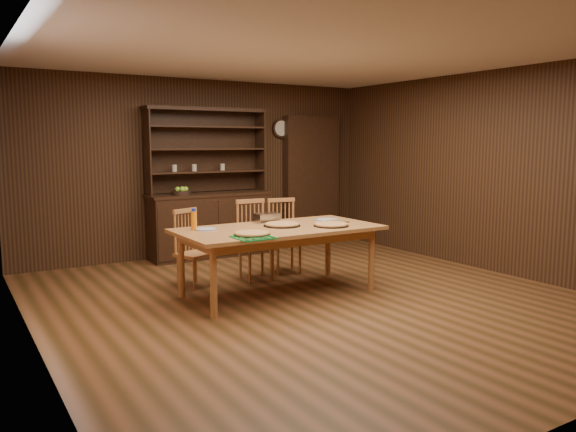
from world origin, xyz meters
TOP-DOWN VIEW (x-y plane):
  - floor at (0.00, 0.00)m, footprint 6.00×6.00m
  - room_shell at (0.00, 0.00)m, footprint 6.00×6.00m
  - china_hutch at (-0.00, 2.75)m, footprint 1.84×0.52m
  - doorway at (1.90, 2.90)m, footprint 1.00×0.18m
  - wall_clock at (1.35, 2.96)m, footprint 0.30×0.05m
  - dining_table at (-0.21, 0.41)m, footprint 2.22×1.11m
  - chair_left at (-0.89, 1.28)m, footprint 0.47×0.46m
  - chair_center at (-0.09, 1.21)m, footprint 0.42×0.40m
  - chair_right at (0.41, 1.33)m, footprint 0.46×0.44m
  - pizza_left at (-0.71, 0.09)m, footprint 0.37×0.37m
  - pizza_right at (0.33, 0.18)m, footprint 0.39×0.39m
  - pizza_center at (-0.13, 0.47)m, footprint 0.41×0.41m
  - cooling_rack at (-0.77, -0.05)m, footprint 0.46×0.46m
  - plate_left at (-0.97, 0.65)m, footprint 0.23×0.23m
  - plate_right at (0.56, 0.57)m, footprint 0.28×0.28m
  - foil_dish at (-0.12, 0.82)m, footprint 0.27×0.20m
  - juice_bottle at (-1.08, 0.72)m, footprint 0.06×0.06m
  - pot_holder_a at (0.56, 0.39)m, footprint 0.25×0.25m
  - pot_holder_b at (0.54, 0.51)m, footprint 0.26×0.26m
  - fruit_bowl at (-0.45, 2.69)m, footprint 0.27×0.27m

SIDE VIEW (x-z plane):
  - floor at x=0.00m, z-range 0.00..0.00m
  - chair_left at x=-0.89m, z-range 0.02..0.93m
  - chair_right at x=0.41m, z-range 0.03..0.98m
  - chair_center at x=-0.09m, z-range 0.03..1.01m
  - china_hutch at x=0.00m, z-range -0.49..1.68m
  - dining_table at x=-0.21m, z-range 0.31..1.06m
  - pot_holder_b at x=0.54m, z-range 0.75..0.76m
  - cooling_rack at x=-0.77m, z-range 0.75..0.77m
  - pot_holder_a at x=0.56m, z-range 0.75..0.77m
  - plate_right at x=0.56m, z-range 0.75..0.77m
  - plate_left at x=-0.97m, z-range 0.75..0.77m
  - pizza_center at x=-0.13m, z-range 0.75..0.79m
  - pizza_right at x=0.33m, z-range 0.75..0.79m
  - pizza_left at x=-0.71m, z-range 0.75..0.79m
  - foil_dish at x=-0.12m, z-range 0.75..0.86m
  - juice_bottle at x=-1.08m, z-range 0.74..0.97m
  - fruit_bowl at x=-0.45m, z-range 0.93..1.04m
  - doorway at x=1.90m, z-range 0.00..2.10m
  - room_shell at x=0.00m, z-range -1.42..4.58m
  - wall_clock at x=1.35m, z-range 1.75..2.05m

